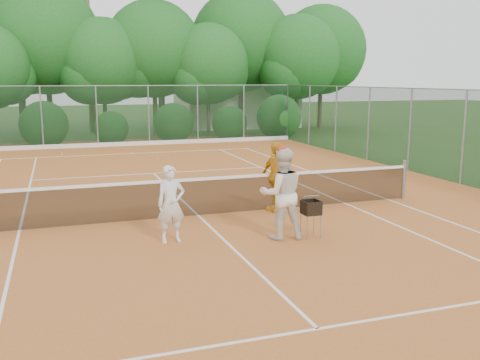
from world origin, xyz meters
name	(u,v)px	position (x,y,z in m)	size (l,w,h in m)	color
ground	(199,217)	(0.00, 0.00, 0.00)	(120.00, 120.00, 0.00)	#254719
clay_court	(199,216)	(0.00, 0.00, 0.01)	(18.00, 36.00, 0.02)	#B56529
club_building	(236,105)	(9.00, 24.00, 1.50)	(8.00, 5.00, 3.00)	beige
tennis_net	(198,196)	(0.00, 0.00, 0.53)	(11.97, 0.10, 1.10)	gray
player_white	(171,204)	(-1.06, -1.87, 0.82)	(0.58, 0.38, 1.60)	silver
player_center_grp	(282,194)	(1.19, -2.37, 0.99)	(1.03, 0.86, 1.96)	silver
player_yellow	(276,177)	(2.01, -0.12, 0.91)	(1.04, 0.43, 1.78)	orange
ball_hopper	(311,208)	(1.81, -2.50, 0.65)	(0.35, 0.35, 0.80)	gray
stray_ball_a	(62,154)	(-3.04, 12.67, 0.05)	(0.07, 0.07, 0.07)	yellow
stray_ball_b	(157,159)	(0.74, 9.74, 0.05)	(0.07, 0.07, 0.07)	yellow
stray_ball_c	(131,152)	(-0.04, 12.03, 0.05)	(0.07, 0.07, 0.07)	#CFDF34
court_markings	(199,216)	(0.00, 0.00, 0.02)	(11.03, 23.83, 0.01)	white
fence_back	(123,116)	(0.00, 15.00, 1.52)	(18.07, 0.07, 3.00)	#19381E
tropical_treeline	(135,48)	(1.43, 20.22, 5.11)	(32.10, 8.49, 15.03)	brown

